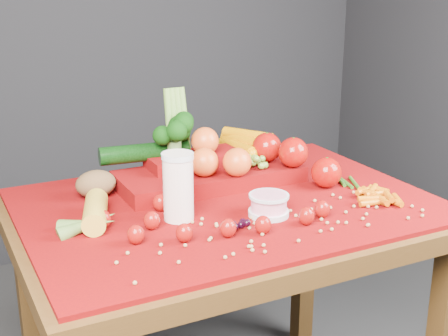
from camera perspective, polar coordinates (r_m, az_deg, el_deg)
name	(u,v)px	position (r m, az deg, el deg)	size (l,w,h in m)	color
table	(227,239)	(1.68, 0.31, -6.52)	(1.10, 0.80, 0.75)	#3A250D
red_cloth	(227,204)	(1.64, 0.31, -3.31)	(1.05, 0.75, 0.01)	#6D0603
milk_glass	(178,184)	(1.50, -4.21, -1.48)	(0.08, 0.08, 0.17)	silver
yogurt_bowl	(269,204)	(1.55, 4.11, -3.33)	(0.10, 0.10, 0.06)	silver
strawberry_scatter	(207,219)	(1.47, -1.58, -4.71)	(0.54, 0.28, 0.05)	#9B110F
dark_grape_cluster	(236,225)	(1.47, 1.13, -5.19)	(0.06, 0.05, 0.03)	black
soybean_scatter	(266,227)	(1.48, 3.85, -5.44)	(0.84, 0.24, 0.01)	#AF814B
corn_ear	(90,220)	(1.50, -12.16, -4.71)	(0.23, 0.26, 0.06)	gold
potato	(96,184)	(1.70, -11.64, -1.44)	(0.11, 0.08, 0.07)	brown
baby_carrot_pile	(378,194)	(1.70, 13.90, -2.35)	(0.17, 0.17, 0.03)	#C05806
green_bean_pile	(343,181)	(1.82, 10.86, -1.14)	(0.14, 0.12, 0.01)	#2A5D15
produce_mound	(219,162)	(1.77, -0.48, 0.57)	(0.61, 0.37, 0.27)	#6D0603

